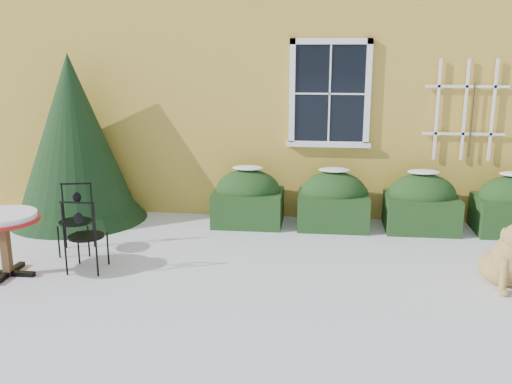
# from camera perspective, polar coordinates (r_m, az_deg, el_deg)

# --- Properties ---
(ground) EXTENTS (80.00, 80.00, 0.00)m
(ground) POSITION_cam_1_polar(r_m,az_deg,el_deg) (6.45, -1.02, -9.95)
(ground) COLOR white
(ground) RESTS_ON ground
(house) EXTENTS (12.40, 8.40, 6.40)m
(house) POSITION_cam_1_polar(r_m,az_deg,el_deg) (12.88, 3.17, 16.67)
(house) COLOR gold
(house) RESTS_ON ground
(hedge_row) EXTENTS (4.95, 0.80, 0.91)m
(hedge_row) POSITION_cam_1_polar(r_m,az_deg,el_deg) (8.73, 12.01, -1.01)
(hedge_row) COLOR #173213
(hedge_row) RESTS_ON ground
(evergreen_shrub) EXTENTS (2.13, 2.13, 2.58)m
(evergreen_shrub) POSITION_cam_1_polar(r_m,az_deg,el_deg) (9.30, -17.67, 3.58)
(evergreen_shrub) COLOR black
(evergreen_shrub) RESTS_ON ground
(bistro_table) EXTENTS (0.83, 0.83, 0.77)m
(bistro_table) POSITION_cam_1_polar(r_m,az_deg,el_deg) (7.30, -23.97, -2.94)
(bistro_table) COLOR black
(bistro_table) RESTS_ON ground
(patio_chair_near) EXTENTS (0.44, 0.44, 0.91)m
(patio_chair_near) POSITION_cam_1_polar(r_m,az_deg,el_deg) (7.17, -16.75, -4.15)
(patio_chair_near) COLOR black
(patio_chair_near) RESTS_ON ground
(patio_chair_far) EXTENTS (0.48, 0.47, 0.91)m
(patio_chair_far) POSITION_cam_1_polar(r_m,az_deg,el_deg) (7.90, -17.56, -2.56)
(patio_chair_far) COLOR black
(patio_chair_far) RESTS_ON ground
(dog) EXTENTS (0.55, 0.92, 0.82)m
(dog) POSITION_cam_1_polar(r_m,az_deg,el_deg) (7.05, 23.82, -6.21)
(dog) COLOR tan
(dog) RESTS_ON ground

